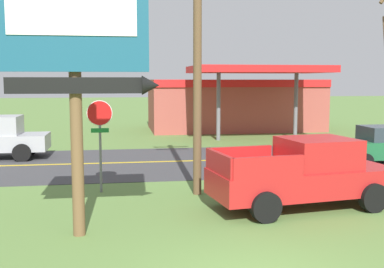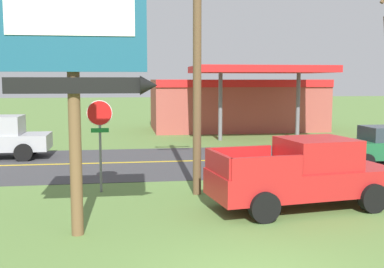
{
  "view_description": "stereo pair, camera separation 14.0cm",
  "coord_description": "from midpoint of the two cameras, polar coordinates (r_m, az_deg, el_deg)",
  "views": [
    {
      "loc": [
        -2.39,
        -7.41,
        3.6
      ],
      "look_at": [
        0.0,
        8.0,
        1.8
      ],
      "focal_mm": 44.23,
      "sensor_mm": 36.0,
      "label": 1
    },
    {
      "loc": [
        -2.25,
        -7.43,
        3.6
      ],
      "look_at": [
        0.0,
        8.0,
        1.8
      ],
      "focal_mm": 44.23,
      "sensor_mm": 36.0,
      "label": 2
    }
  ],
  "objects": [
    {
      "name": "stop_sign",
      "position": [
        15.25,
        -11.3,
        0.53
      ],
      "size": [
        0.8,
        0.08,
        2.95
      ],
      "color": "slate",
      "rests_on": "ground"
    },
    {
      "name": "road_asphalt",
      "position": [
        20.86,
        -2.3,
        -3.33
      ],
      "size": [
        140.0,
        8.0,
        0.02
      ],
      "primitive_type": "cube",
      "color": "#3D3D3F",
      "rests_on": "ground"
    },
    {
      "name": "gas_station",
      "position": [
        34.08,
        5.07,
        3.77
      ],
      "size": [
        12.0,
        11.5,
        4.4
      ],
      "color": "#A84C42",
      "rests_on": "ground"
    },
    {
      "name": "utility_pole",
      "position": [
        14.71,
        0.38,
        12.53
      ],
      "size": [
        1.86,
        0.26,
        9.64
      ],
      "color": "brown",
      "rests_on": "ground"
    },
    {
      "name": "road_centre_line",
      "position": [
        20.86,
        -2.3,
        -3.3
      ],
      "size": [
        126.0,
        0.2,
        0.01
      ],
      "primitive_type": "cube",
      "color": "gold",
      "rests_on": "road_asphalt"
    },
    {
      "name": "pickup_red_parked_on_lawn",
      "position": [
        13.69,
        13.16,
        -4.7
      ],
      "size": [
        5.43,
        2.8,
        1.96
      ],
      "color": "red",
      "rests_on": "ground"
    },
    {
      "name": "motel_sign",
      "position": [
        10.88,
        -14.11,
        10.35
      ],
      "size": [
        3.53,
        0.54,
        6.36
      ],
      "color": "brown",
      "rests_on": "ground"
    }
  ]
}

